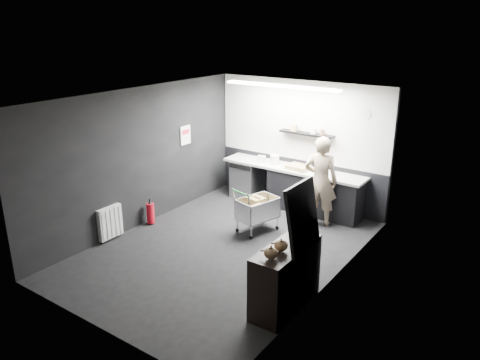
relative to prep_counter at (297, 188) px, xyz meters
The scene contains 22 objects.
floor 2.47m from the prep_counter, 93.20° to the right, with size 5.50×5.50×0.00m, color black.
ceiling 3.30m from the prep_counter, 93.20° to the right, with size 5.50×5.50×0.00m, color silver.
wall_back 0.96m from the prep_counter, 112.30° to the left, with size 5.50×5.50×0.00m, color black.
wall_front 5.25m from the prep_counter, 91.50° to the right, with size 5.50×5.50×0.00m, color black.
wall_left 3.35m from the prep_counter, 131.43° to the right, with size 5.50×5.50×0.00m, color black.
wall_right 3.18m from the prep_counter, 52.38° to the right, with size 5.50×5.50×0.00m, color black.
kitchen_wall_panel 1.43m from the prep_counter, 113.58° to the left, with size 3.95×0.02×1.70m, color silver.
dado_panel 0.34m from the prep_counter, 113.58° to the left, with size 3.95×0.02×1.00m, color black.
floating_shelf 1.18m from the prep_counter, 72.13° to the left, with size 1.20×0.22×0.04m, color black.
wall_clock 2.13m from the prep_counter, 13.36° to the left, with size 0.20×0.20×0.03m, color silver.
poster 2.63m from the prep_counter, 152.11° to the right, with size 0.02×0.30×0.40m, color white.
poster_red_band 2.66m from the prep_counter, 152.05° to the right, with size 0.01×0.22×0.10m, color red.
radiator 3.92m from the prep_counter, 122.01° to the right, with size 0.10×0.50×0.60m, color silver.
ceiling_strip 2.29m from the prep_counter, 103.37° to the right, with size 2.40×0.20×0.04m, color white.
prep_counter is the anchor object (origin of this frame).
person 0.97m from the prep_counter, 31.27° to the right, with size 0.65×0.43×1.79m, color beige.
shopping_cart 1.44m from the prep_counter, 92.92° to the right, with size 0.69×0.95×0.90m.
sideboard 3.67m from the prep_counter, 63.76° to the right, with size 0.53×1.25×1.87m.
fire_extinguisher 3.11m from the prep_counter, 129.73° to the right, with size 0.15×0.15×0.50m.
cardboard_box 0.49m from the prep_counter, 55.25° to the right, with size 0.45×0.34×0.09m, color tan.
pink_tub 0.79m from the prep_counter, behind, with size 0.20×0.20×0.20m, color #F7D6D9.
white_container 1.02m from the prep_counter, behind, with size 0.16×0.13×0.14m, color silver.
Camera 1 is at (4.50, -5.97, 3.87)m, focal length 35.00 mm.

